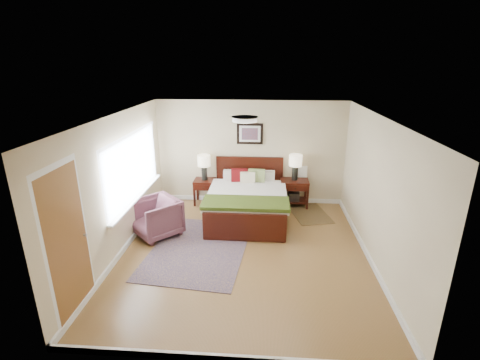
% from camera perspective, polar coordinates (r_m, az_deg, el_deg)
% --- Properties ---
extents(floor, '(5.00, 5.00, 0.00)m').
position_cam_1_polar(floor, '(6.57, 0.68, -11.75)').
color(floor, brown).
rests_on(floor, ground).
extents(back_wall, '(4.50, 0.04, 2.50)m').
position_cam_1_polar(back_wall, '(8.41, 1.74, 4.49)').
color(back_wall, beige).
rests_on(back_wall, ground).
extents(front_wall, '(4.50, 0.04, 2.50)m').
position_cam_1_polar(front_wall, '(3.79, -1.61, -14.84)').
color(front_wall, beige).
rests_on(front_wall, ground).
extents(left_wall, '(0.04, 5.00, 2.50)m').
position_cam_1_polar(left_wall, '(6.54, -19.35, -0.91)').
color(left_wall, beige).
rests_on(left_wall, ground).
extents(right_wall, '(0.04, 5.00, 2.50)m').
position_cam_1_polar(right_wall, '(6.32, 21.57, -1.90)').
color(right_wall, beige).
rests_on(right_wall, ground).
extents(ceiling, '(4.50, 5.00, 0.02)m').
position_cam_1_polar(ceiling, '(5.71, 0.77, 10.35)').
color(ceiling, white).
rests_on(ceiling, back_wall).
extents(window, '(0.11, 2.72, 1.32)m').
position_cam_1_polar(window, '(7.10, -16.91, 1.96)').
color(window, silver).
rests_on(window, left_wall).
extents(door, '(0.06, 1.00, 2.18)m').
position_cam_1_polar(door, '(5.18, -26.39, -9.36)').
color(door, silver).
rests_on(door, ground).
extents(ceil_fixture, '(0.44, 0.44, 0.08)m').
position_cam_1_polar(ceil_fixture, '(5.71, 0.77, 10.00)').
color(ceil_fixture, white).
rests_on(ceil_fixture, ceiling).
extents(bed, '(1.74, 2.11, 1.14)m').
position_cam_1_polar(bed, '(7.65, 1.20, -2.74)').
color(bed, '#361108').
rests_on(bed, ground).
extents(wall_art, '(0.62, 0.05, 0.50)m').
position_cam_1_polar(wall_art, '(8.27, 1.63, 7.59)').
color(wall_art, black).
rests_on(wall_art, back_wall).
extents(nightstand_left, '(0.51, 0.46, 0.61)m').
position_cam_1_polar(nightstand_left, '(8.51, -5.82, -0.79)').
color(nightstand_left, '#361108').
rests_on(nightstand_left, ground).
extents(nightstand_right, '(0.67, 0.50, 0.66)m').
position_cam_1_polar(nightstand_right, '(8.46, 8.85, -1.73)').
color(nightstand_right, '#361108').
rests_on(nightstand_right, ground).
extents(lamp_left, '(0.30, 0.30, 0.61)m').
position_cam_1_polar(lamp_left, '(8.36, -5.92, 2.75)').
color(lamp_left, black).
rests_on(lamp_left, nightstand_left).
extents(lamp_right, '(0.30, 0.30, 0.61)m').
position_cam_1_polar(lamp_right, '(8.26, 9.09, 2.75)').
color(lamp_right, black).
rests_on(lamp_right, nightstand_right).
extents(armchair, '(1.18, 1.18, 0.77)m').
position_cam_1_polar(armchair, '(7.19, -13.59, -6.00)').
color(armchair, brown).
rests_on(armchair, ground).
extents(rug_persian, '(1.95, 2.58, 0.01)m').
position_cam_1_polar(rug_persian, '(6.70, -6.77, -11.16)').
color(rug_persian, '#0E0C40').
rests_on(rug_persian, ground).
extents(rug_navy, '(1.01, 1.29, 0.01)m').
position_cam_1_polar(rug_navy, '(8.23, 11.34, -5.43)').
color(rug_navy, black).
rests_on(rug_navy, ground).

